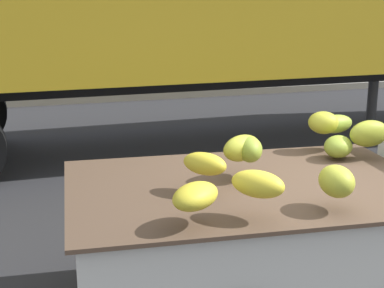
% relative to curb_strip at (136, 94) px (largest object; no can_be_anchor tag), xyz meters
% --- Properties ---
extents(curb_strip, '(80.00, 0.80, 0.16)m').
position_rel_curb_strip_xyz_m(curb_strip, '(0.00, 0.00, 0.00)').
color(curb_strip, gray).
rests_on(curb_strip, ground).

